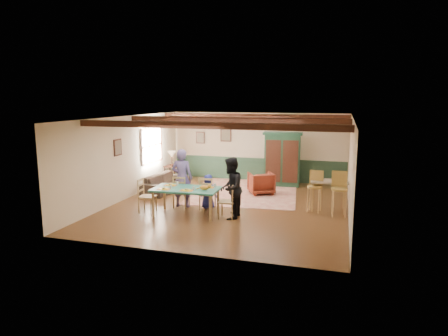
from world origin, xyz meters
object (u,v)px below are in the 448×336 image
(person_man, at_px, (182,178))
(cat, at_px, (204,187))
(dining_chair_far_left, at_px, (181,191))
(armoire, at_px, (282,159))
(sofa, at_px, (165,183))
(dining_chair_far_right, at_px, (208,193))
(armchair, at_px, (261,183))
(person_woman, at_px, (231,188))
(bar_stool_right, at_px, (339,194))
(dining_table, at_px, (186,202))
(end_table, at_px, (172,173))
(dining_chair_end_right, at_px, (227,201))
(dining_chair_end_left, at_px, (147,196))
(person_child, at_px, (208,191))
(table_lamp, at_px, (172,158))
(bar_stool_left, at_px, (315,192))
(counter_table, at_px, (329,195))

(person_man, bearing_deg, cat, 136.55)
(dining_chair_far_left, relative_size, armoire, 0.48)
(sofa, bearing_deg, dining_chair_far_right, -123.46)
(armchair, bearing_deg, armoire, -135.50)
(person_woman, xyz_separation_m, bar_stool_right, (2.84, 1.07, -0.22))
(dining_chair_far_right, relative_size, bar_stool_right, 0.78)
(bar_stool_right, bearing_deg, sofa, 162.03)
(dining_table, height_order, dining_chair_far_left, dining_chair_far_left)
(dining_chair_far_right, xyz_separation_m, end_table, (-2.65, 3.40, -0.17))
(dining_chair_far_right, xyz_separation_m, dining_chair_end_right, (0.81, -0.70, 0.00))
(dining_table, height_order, end_table, dining_table)
(dining_chair_end_right, distance_m, sofa, 3.87)
(dining_table, height_order, person_woman, person_woman)
(dining_chair_end_left, xyz_separation_m, dining_chair_end_right, (2.36, 0.11, 0.00))
(person_child, bearing_deg, person_woman, 136.74)
(person_child, bearing_deg, dining_chair_end_left, 27.30)
(dining_chair_end_left, xyz_separation_m, table_lamp, (-1.09, 4.21, 0.43))
(cat, bearing_deg, bar_stool_right, 16.02)
(dining_chair_end_left, relative_size, bar_stool_right, 0.78)
(cat, bearing_deg, dining_chair_end_left, 176.63)
(dining_chair_end_left, distance_m, bar_stool_left, 4.85)
(bar_stool_left, bearing_deg, person_child, -161.84)
(dining_chair_end_left, height_order, bar_stool_right, bar_stool_right)
(dining_chair_end_left, height_order, end_table, dining_chair_end_left)
(dining_chair_far_left, relative_size, dining_chair_end_left, 1.00)
(dining_table, relative_size, bar_stool_right, 1.48)
(end_table, bearing_deg, dining_chair_far_left, -61.97)
(dining_chair_end_left, distance_m, armoire, 5.68)
(person_woman, bearing_deg, dining_table, -90.00)
(dining_chair_far_left, distance_m, cat, 1.34)
(bar_stool_right, bearing_deg, table_lamp, 149.73)
(dining_table, distance_m, dining_chair_end_right, 1.19)
(armoire, relative_size, end_table, 3.20)
(sofa, bearing_deg, counter_table, -93.19)
(counter_table, bearing_deg, armchair, 148.24)
(dining_chair_far_right, distance_m, end_table, 4.31)
(cat, height_order, armchair, cat)
(armoire, bearing_deg, dining_chair_far_right, -116.89)
(person_man, height_order, armoire, armoire)
(dining_chair_far_left, xyz_separation_m, sofa, (-1.36, 1.78, -0.18))
(bar_stool_right, bearing_deg, dining_chair_end_right, -164.94)
(dining_chair_end_left, height_order, armoire, armoire)
(dining_table, distance_m, armchair, 3.46)
(person_child, distance_m, bar_stool_right, 3.77)
(dining_chair_far_right, relative_size, counter_table, 0.92)
(dining_chair_end_left, height_order, person_child, person_child)
(armchair, bearing_deg, person_woman, 58.19)
(dining_chair_end_left, distance_m, bar_stool_right, 5.44)
(armchair, xyz_separation_m, bar_stool_left, (1.92, -1.70, 0.22))
(person_man, distance_m, person_child, 0.90)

